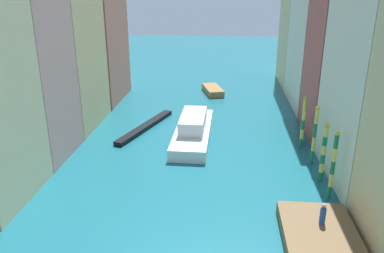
% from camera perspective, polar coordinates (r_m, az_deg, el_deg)
% --- Properties ---
extents(ground_plane, '(154.00, 154.00, 0.00)m').
position_cam_1_polar(ground_plane, '(42.46, 1.18, 0.30)').
color(ground_plane, '#196070').
extents(building_left_2, '(7.13, 7.21, 15.15)m').
position_cam_1_polar(building_left_2, '(35.74, -23.96, 7.37)').
color(building_left_2, tan).
rests_on(building_left_2, ground).
extents(building_left_3, '(7.13, 9.22, 16.47)m').
position_cam_1_polar(building_left_3, '(42.88, -18.95, 10.81)').
color(building_left_3, '#DBB77A').
rests_on(building_left_3, ground).
extents(building_left_4, '(7.13, 10.12, 17.30)m').
position_cam_1_polar(building_left_4, '(52.11, -14.60, 13.22)').
color(building_left_4, '#C6705B').
rests_on(building_left_4, ground).
extents(building_right_2, '(7.13, 8.18, 15.78)m').
position_cam_1_polar(building_right_2, '(41.07, 22.10, 9.55)').
color(building_right_2, '#B25147').
rests_on(building_right_2, ground).
extents(building_right_3, '(7.13, 12.11, 22.26)m').
position_cam_1_polar(building_right_3, '(50.44, 19.37, 15.37)').
color(building_right_3, beige).
rests_on(building_right_3, ground).
extents(building_right_4, '(7.13, 10.12, 21.01)m').
position_cam_1_polar(building_right_4, '(61.28, 16.85, 15.73)').
color(building_right_4, '#DBB77A').
rests_on(building_right_4, ground).
extents(waterfront_dock, '(4.36, 5.92, 0.79)m').
position_cam_1_polar(waterfront_dock, '(25.31, 18.22, -14.82)').
color(waterfront_dock, brown).
rests_on(waterfront_dock, ground).
extents(person_on_dock, '(0.36, 0.36, 1.37)m').
position_cam_1_polar(person_on_dock, '(25.26, 18.75, -12.18)').
color(person_on_dock, '#234C93').
rests_on(person_on_dock, waterfront_dock).
extents(mooring_pole_0, '(0.33, 0.33, 5.19)m').
position_cam_1_polar(mooring_pole_0, '(28.82, 20.09, -5.38)').
color(mooring_pole_0, '#197247').
rests_on(mooring_pole_0, ground).
extents(mooring_pole_1, '(0.39, 0.39, 4.79)m').
position_cam_1_polar(mooring_pole_1, '(31.31, 18.84, -3.54)').
color(mooring_pole_1, '#197247').
rests_on(mooring_pole_1, ground).
extents(mooring_pole_2, '(0.32, 0.32, 5.18)m').
position_cam_1_polar(mooring_pole_2, '(33.91, 17.63, -1.22)').
color(mooring_pole_2, '#197247').
rests_on(mooring_pole_2, ground).
extents(mooring_pole_3, '(0.34, 0.34, 4.01)m').
position_cam_1_polar(mooring_pole_3, '(37.14, 16.00, -0.13)').
color(mooring_pole_3, '#197247').
rests_on(mooring_pole_3, ground).
extents(mooring_pole_4, '(0.36, 0.36, 4.67)m').
position_cam_1_polar(mooring_pole_4, '(38.14, 16.07, 0.93)').
color(mooring_pole_4, '#197247').
rests_on(mooring_pole_4, ground).
extents(vaporetto_white, '(3.47, 11.90, 2.46)m').
position_cam_1_polar(vaporetto_white, '(38.48, 0.17, -0.40)').
color(vaporetto_white, white).
rests_on(vaporetto_white, ground).
extents(gondola_black, '(4.24, 10.50, 0.45)m').
position_cam_1_polar(gondola_black, '(41.50, -6.86, -0.01)').
color(gondola_black, black).
rests_on(gondola_black, ground).
extents(motorboat_0, '(3.39, 5.65, 0.86)m').
position_cam_1_polar(motorboat_0, '(54.80, 3.08, 5.38)').
color(motorboat_0, olive).
rests_on(motorboat_0, ground).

